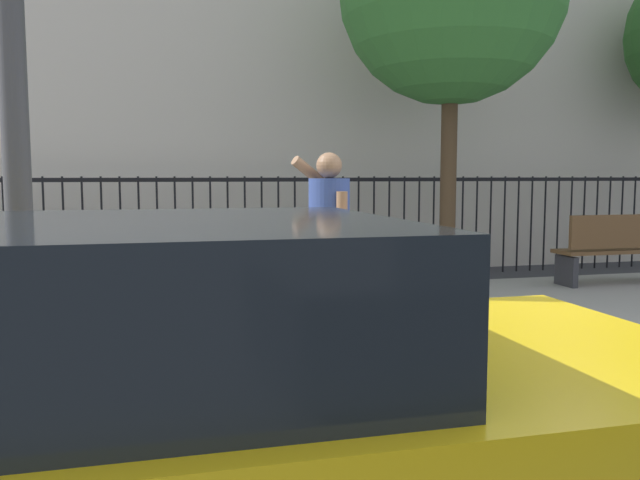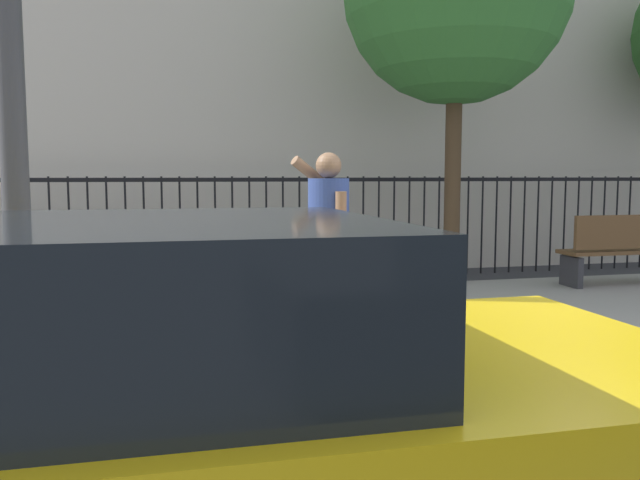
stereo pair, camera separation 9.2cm
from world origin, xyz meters
The scene contains 6 objects.
ground_plane centered at (0.00, 0.00, 0.00)m, with size 60.00×60.00×0.00m, color #333338.
sidewalk centered at (0.00, 2.20, 0.07)m, with size 28.00×4.40×0.15m, color gray.
iron_fence centered at (0.00, 5.90, 1.02)m, with size 12.03×0.04×1.60m.
taxi_yellow centered at (-2.71, -1.43, 0.70)m, with size 4.20×1.86×1.45m.
pedestrian_on_phone centered at (-1.33, 1.35, 1.11)m, with size 0.51×0.71×1.65m.
street_bench centered at (3.25, 3.57, 0.65)m, with size 1.60×0.45×0.95m.
Camera 1 is at (-2.75, -3.80, 1.61)m, focal length 36.47 mm.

